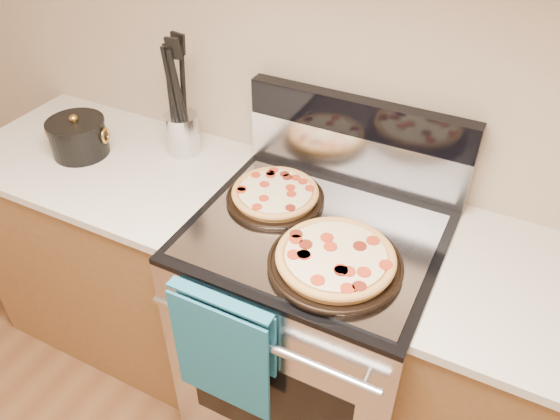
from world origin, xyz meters
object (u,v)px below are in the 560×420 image
at_px(utensil_crock, 183,134).
at_px(range_body, 311,329).
at_px(pepperoni_pizza_back, 275,195).
at_px(saucepan, 79,139).
at_px(pepperoni_pizza_front, 335,260).

bearing_deg(utensil_crock, range_body, -17.77).
bearing_deg(pepperoni_pizza_back, utensil_crock, 163.67).
bearing_deg(utensil_crock, pepperoni_pizza_back, -16.33).
relative_size(range_body, saucepan, 4.45).
bearing_deg(saucepan, utensil_crock, 28.71).
bearing_deg(pepperoni_pizza_front, saucepan, 172.24).
xyz_separation_m(range_body, pepperoni_pizza_back, (-0.18, 0.07, 0.50)).
bearing_deg(pepperoni_pizza_front, utensil_crock, 155.99).
height_order(pepperoni_pizza_back, pepperoni_pizza_front, pepperoni_pizza_front).
distance_m(range_body, pepperoni_pizza_front, 0.53).
relative_size(pepperoni_pizza_front, utensil_crock, 2.46).
xyz_separation_m(pepperoni_pizza_back, utensil_crock, (-0.45, 0.13, 0.04)).
height_order(utensil_crock, saucepan, utensil_crock).
relative_size(utensil_crock, saucepan, 0.76).
relative_size(range_body, utensil_crock, 5.86).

